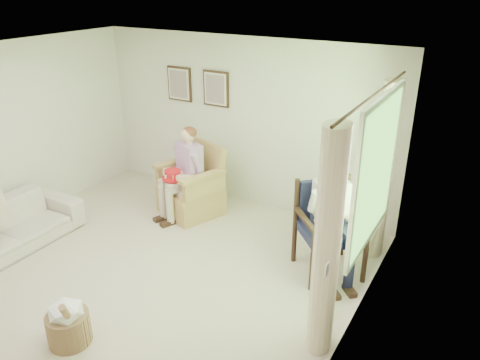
{
  "coord_description": "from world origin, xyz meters",
  "views": [
    {
      "loc": [
        3.46,
        -3.31,
        3.4
      ],
      "look_at": [
        0.79,
        1.31,
        1.05
      ],
      "focal_mm": 35.0,
      "sensor_mm": 36.0,
      "label": 1
    }
  ],
  "objects": [
    {
      "name": "person_wicker",
      "position": [
        -0.43,
        1.81,
        0.8
      ],
      "size": [
        0.4,
        0.62,
        1.36
      ],
      "rotation": [
        0.0,
        0.0,
        -0.36
      ],
      "color": "beige",
      "rests_on": "ground"
    },
    {
      "name": "wood_armchair",
      "position": [
        1.95,
        1.57,
        0.61
      ],
      "size": [
        0.73,
        0.68,
        1.12
      ],
      "rotation": [
        0.0,
        0.0,
        0.75
      ],
      "color": "black",
      "rests_on": "ground"
    },
    {
      "name": "framed_print_left",
      "position": [
        -1.15,
        2.71,
        1.78
      ],
      "size": [
        0.45,
        0.05,
        0.55
      ],
      "color": "#382114",
      "rests_on": "back_wall"
    },
    {
      "name": "window",
      "position": [
        2.46,
        1.2,
        1.58
      ],
      "size": [
        0.13,
        2.5,
        1.63
      ],
      "color": "#2D6B23",
      "rests_on": "right_wall"
    },
    {
      "name": "wicker_armchair",
      "position": [
        -0.43,
        1.95,
        0.34
      ],
      "size": [
        0.83,
        0.83,
        1.06
      ],
      "rotation": [
        0.0,
        0.0,
        -0.36
      ],
      "color": "tan",
      "rests_on": "ground"
    },
    {
      "name": "red_hat",
      "position": [
        -0.52,
        1.62,
        0.71
      ],
      "size": [
        0.31,
        0.31,
        0.14
      ],
      "color": "red",
      "rests_on": "person_wicker"
    },
    {
      "name": "sofa",
      "position": [
        -1.95,
        -0.23,
        0.3
      ],
      "size": [
        2.08,
        0.81,
        0.61
      ],
      "primitive_type": "imported",
      "rotation": [
        0.0,
        0.0,
        1.57
      ],
      "color": "beige",
      "rests_on": "ground"
    },
    {
      "name": "curtain_left",
      "position": [
        2.33,
        0.22,
        1.15
      ],
      "size": [
        0.34,
        0.34,
        2.3
      ],
      "primitive_type": "cylinder",
      "color": "beige",
      "rests_on": "ground"
    },
    {
      "name": "back_wall",
      "position": [
        0.0,
        2.75,
        1.3
      ],
      "size": [
        5.0,
        0.04,
        2.6
      ],
      "primitive_type": "cube",
      "color": "silver",
      "rests_on": "ground"
    },
    {
      "name": "person_dark",
      "position": [
        1.95,
        1.39,
        0.86
      ],
      "size": [
        0.4,
        0.63,
        1.44
      ],
      "rotation": [
        0.0,
        0.0,
        0.75
      ],
      "color": "#171B34",
      "rests_on": "ground"
    },
    {
      "name": "framed_print_right",
      "position": [
        -0.45,
        2.71,
        1.78
      ],
      "size": [
        0.45,
        0.05,
        0.55
      ],
      "color": "#382114",
      "rests_on": "back_wall"
    },
    {
      "name": "floor",
      "position": [
        0.0,
        0.0,
        0.0
      ],
      "size": [
        5.5,
        5.5,
        0.0
      ],
      "primitive_type": "plane",
      "color": "beige",
      "rests_on": "ground"
    },
    {
      "name": "curtain_right",
      "position": [
        2.33,
        2.18,
        1.15
      ],
      "size": [
        0.34,
        0.34,
        2.3
      ],
      "primitive_type": "cylinder",
      "color": "beige",
      "rests_on": "ground"
    },
    {
      "name": "right_wall",
      "position": [
        2.5,
        0.0,
        1.3
      ],
      "size": [
        0.04,
        5.5,
        2.6
      ],
      "primitive_type": "cube",
      "color": "silver",
      "rests_on": "ground"
    },
    {
      "name": "ceiling",
      "position": [
        0.0,
        0.0,
        2.6
      ],
      "size": [
        5.0,
        5.5,
        0.02
      ],
      "primitive_type": "cube",
      "color": "white",
      "rests_on": "back_wall"
    },
    {
      "name": "hatbox",
      "position": [
        0.15,
        -0.99,
        0.24
      ],
      "size": [
        0.52,
        0.52,
        0.63
      ],
      "color": "tan",
      "rests_on": "ground"
    }
  ]
}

